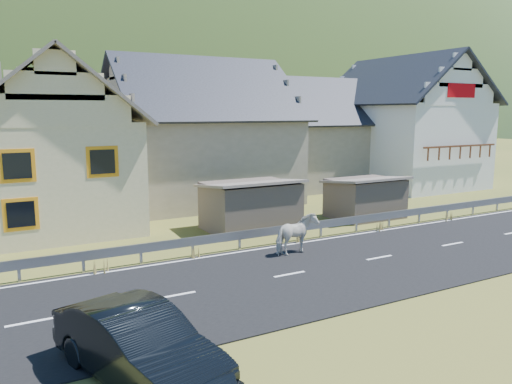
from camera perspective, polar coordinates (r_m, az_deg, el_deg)
ground at (r=19.41m, az=13.91°, el=-7.41°), size 160.00×160.00×0.00m
road at (r=19.40m, az=13.91°, el=-7.35°), size 60.00×7.00×0.04m
lane_markings at (r=19.40m, az=13.91°, el=-7.28°), size 60.00×6.60×0.01m
guardrail at (r=22.00m, az=7.45°, el=-3.73°), size 28.10×0.09×0.75m
shed_left at (r=23.18m, az=-0.66°, el=-1.64°), size 4.30×3.30×2.40m
shed_right at (r=26.47m, az=12.35°, el=-0.71°), size 3.80×2.90×2.20m
house_cream at (r=25.72m, az=-22.85°, el=6.03°), size 7.80×9.80×8.30m
house_stone_a at (r=30.90m, az=-6.57°, el=7.61°), size 10.80×9.80×8.90m
house_stone_b at (r=37.54m, az=6.60°, el=7.27°), size 9.80×8.80×8.10m
house_white at (r=39.12m, az=16.48°, el=8.24°), size 8.80×10.80×9.70m
mountain at (r=196.03m, az=-23.47°, el=0.97°), size 440.00×280.00×260.00m
horse at (r=19.24m, az=4.64°, el=-4.83°), size 1.23×1.95×1.53m
car at (r=10.88m, az=-13.32°, el=-16.64°), size 2.84×4.87×1.52m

